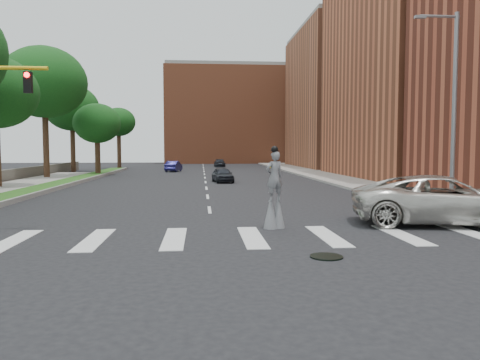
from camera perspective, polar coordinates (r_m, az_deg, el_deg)
ground_plane at (r=14.65m, az=-3.14°, el=-7.82°), size 160.00×160.00×0.00m
grass_median at (r=36.20m, az=-22.64°, el=-0.86°), size 2.00×60.00×0.25m
median_curb at (r=35.89m, az=-21.05°, el=-0.84°), size 0.20×60.00×0.28m
sidewalk_right at (r=41.50m, az=13.32°, el=-0.13°), size 5.00×90.00×0.18m
manhole at (r=13.14m, az=10.49°, el=-9.17°), size 0.90×0.90×0.04m
building_mid at (r=50.49m, az=22.32°, el=13.97°), size 16.00×22.00×24.00m
building_far at (r=72.26m, az=13.46°, el=9.45°), size 16.00×22.00×20.00m
building_backdrop at (r=92.75m, az=-0.85°, el=7.71°), size 26.00×14.00×18.00m
streetlight at (r=23.35m, az=24.45°, el=8.30°), size 2.05×0.20×9.00m
stilt_performer at (r=17.33m, az=4.22°, el=-1.83°), size 0.82×0.66×3.05m
suv_crossing at (r=19.83m, az=23.56°, el=-2.24°), size 7.40×4.53×1.92m
car_near at (r=40.22m, az=-2.14°, el=0.64°), size 2.00×3.94×1.29m
car_mid at (r=58.68m, az=-8.09°, el=1.67°), size 2.08×4.15×1.31m
car_far at (r=72.07m, az=-2.49°, el=2.08°), size 1.68×4.08×1.18m
tree_4 at (r=48.59m, az=-22.76°, el=10.91°), size 7.90×7.90×12.49m
tree_5 at (r=59.94m, az=-19.81°, el=8.23°), size 6.42×6.42×10.43m
tree_6 at (r=52.41m, az=-17.04°, el=6.58°), size 4.98×4.98×7.68m
tree_7 at (r=67.89m, az=-14.58°, el=6.81°), size 4.67×4.67×8.54m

